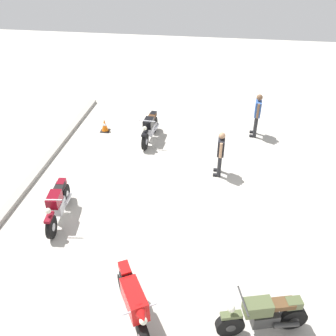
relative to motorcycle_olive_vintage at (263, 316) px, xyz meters
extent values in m
plane|color=#B7B2A8|center=(3.93, 2.68, -0.49)|extent=(40.00, 40.00, 0.00)
cube|color=#9C978F|center=(3.93, 7.28, -0.41)|extent=(14.00, 0.30, 0.15)
cylinder|color=black|center=(-0.18, 0.66, -0.19)|extent=(0.32, 0.62, 0.60)
cylinder|color=black|center=(0.18, -0.64, -0.19)|extent=(0.32, 0.62, 0.60)
cylinder|color=#333333|center=(-0.18, 0.66, -0.19)|extent=(0.23, 0.25, 0.21)
cylinder|color=#333333|center=(0.18, -0.64, -0.19)|extent=(0.23, 0.25, 0.21)
cube|color=#333333|center=(0.01, -0.04, -0.09)|extent=(0.42, 0.61, 0.32)
cube|color=#515B38|center=(-0.04, 0.16, 0.31)|extent=(0.46, 0.63, 0.30)
cube|color=#515B38|center=(-0.18, 0.66, 0.14)|extent=(0.27, 0.47, 0.08)
cube|color=brown|center=(0.08, -0.28, 0.33)|extent=(0.41, 0.65, 0.12)
cube|color=#515B38|center=(0.16, -0.56, 0.31)|extent=(0.30, 0.37, 0.18)
cylinder|color=#333333|center=(-0.04, -0.47, -0.14)|extent=(0.25, 0.57, 0.16)
cylinder|color=#333333|center=(-0.13, 0.47, 0.56)|extent=(0.68, 0.22, 0.04)
sphere|color=silver|center=(-0.19, 0.69, 0.36)|extent=(0.16, 0.16, 0.16)
cylinder|color=black|center=(2.02, 5.49, -0.17)|extent=(0.65, 0.20, 0.64)
cylinder|color=black|center=(3.45, 5.67, -0.17)|extent=(0.65, 0.20, 0.64)
cylinder|color=silver|center=(2.02, 5.49, -0.17)|extent=(0.24, 0.17, 0.22)
cylinder|color=silver|center=(3.45, 5.67, -0.17)|extent=(0.24, 0.17, 0.22)
cube|color=silver|center=(2.78, 5.59, -0.07)|extent=(0.59, 0.35, 0.32)
cube|color=maroon|center=(2.59, 5.56, 0.33)|extent=(0.60, 0.39, 0.30)
cube|color=maroon|center=(2.02, 5.49, 0.18)|extent=(0.46, 0.21, 0.08)
cube|color=black|center=(3.03, 5.62, 0.35)|extent=(0.63, 0.33, 0.12)
cube|color=maroon|center=(3.33, 5.65, 0.33)|extent=(0.34, 0.26, 0.18)
cylinder|color=silver|center=(3.20, 5.47, -0.12)|extent=(0.57, 0.18, 0.16)
cylinder|color=silver|center=(2.26, 5.52, 0.58)|extent=(0.12, 0.70, 0.04)
sphere|color=silver|center=(2.04, 5.49, 0.38)|extent=(0.16, 0.16, 0.16)
cylinder|color=black|center=(7.00, 3.92, -0.17)|extent=(0.65, 0.16, 0.64)
cylinder|color=black|center=(8.44, 3.83, -0.17)|extent=(0.65, 0.16, 0.64)
cylinder|color=silver|center=(7.00, 3.92, -0.17)|extent=(0.23, 0.15, 0.22)
cylinder|color=silver|center=(8.44, 3.83, -0.17)|extent=(0.23, 0.15, 0.22)
cube|color=silver|center=(7.77, 3.87, -0.07)|extent=(0.58, 0.32, 0.32)
cube|color=black|center=(7.57, 3.88, 0.33)|extent=(0.58, 0.36, 0.30)
cube|color=black|center=(7.00, 3.92, 0.18)|extent=(0.45, 0.19, 0.08)
cube|color=#4C2D19|center=(8.02, 3.85, 0.35)|extent=(0.62, 0.30, 0.12)
cube|color=black|center=(8.32, 3.83, 0.33)|extent=(0.33, 0.24, 0.18)
cylinder|color=silver|center=(8.16, 3.67, -0.12)|extent=(0.56, 0.14, 0.16)
cylinder|color=silver|center=(7.24, 3.90, 0.58)|extent=(0.08, 0.70, 0.04)
sphere|color=silver|center=(7.02, 3.92, 0.38)|extent=(0.16, 0.16, 0.16)
cylinder|color=black|center=(0.44, 3.03, -0.19)|extent=(0.63, 0.49, 0.60)
cylinder|color=silver|center=(0.44, 3.03, -0.19)|extent=(0.27, 0.26, 0.21)
cube|color=silver|center=(-0.10, 2.71, -0.09)|extent=(0.63, 0.52, 0.32)
cube|color=red|center=(-0.23, 2.64, 0.31)|extent=(1.04, 0.80, 0.57)
cone|color=red|center=(-0.68, 2.38, 0.46)|extent=(0.48, 0.47, 0.39)
cube|color=black|center=(0.12, 2.84, 0.38)|extent=(0.65, 0.52, 0.12)
cube|color=red|center=(0.38, 2.99, 0.46)|extent=(0.41, 0.36, 0.23)
cylinder|color=silver|center=(0.30, 3.03, 0.28)|extent=(0.39, 0.28, 0.17)
cylinder|color=silver|center=(0.38, 2.89, 0.28)|extent=(0.39, 0.28, 0.17)
cylinder|color=silver|center=(-0.56, 2.45, 0.48)|extent=(0.38, 0.62, 0.04)
sphere|color=silver|center=(-0.75, 2.34, 0.41)|extent=(0.16, 0.16, 0.16)
cylinder|color=#262628|center=(8.91, -0.26, -0.05)|extent=(0.14, 0.14, 0.87)
cube|color=black|center=(8.91, -0.20, -0.45)|extent=(0.11, 0.27, 0.08)
cylinder|color=#262628|center=(8.56, -0.24, -0.05)|extent=(0.14, 0.14, 0.87)
cube|color=black|center=(8.57, -0.18, -0.45)|extent=(0.11, 0.27, 0.08)
cube|color=#3359A5|center=(8.74, -0.25, 0.69)|extent=(0.50, 0.25, 0.62)
cylinder|color=brown|center=(9.03, -0.27, 0.71)|extent=(0.10, 0.10, 0.58)
cylinder|color=brown|center=(8.45, -0.23, 0.71)|extent=(0.10, 0.10, 0.58)
sphere|color=brown|center=(8.74, -0.25, 1.15)|extent=(0.24, 0.24, 0.24)
cylinder|color=#262628|center=(5.89, 1.08, -0.09)|extent=(0.13, 0.13, 0.79)
cube|color=black|center=(5.89, 1.14, -0.45)|extent=(0.10, 0.26, 0.08)
cylinder|color=#262628|center=(5.58, 1.08, -0.09)|extent=(0.13, 0.13, 0.79)
cube|color=black|center=(5.58, 1.14, -0.45)|extent=(0.10, 0.26, 0.08)
cube|color=black|center=(5.73, 1.08, 0.58)|extent=(0.45, 0.22, 0.56)
cylinder|color=tan|center=(6.00, 1.08, 0.60)|extent=(0.09, 0.09, 0.53)
cylinder|color=tan|center=(5.47, 1.09, 0.60)|extent=(0.09, 0.09, 0.53)
sphere|color=tan|center=(5.73, 1.08, 1.00)|extent=(0.21, 0.21, 0.21)
cube|color=black|center=(8.16, 5.86, -0.47)|extent=(0.36, 0.36, 0.03)
cone|color=orange|center=(8.16, 5.86, -0.21)|extent=(0.28, 0.28, 0.50)
cylinder|color=white|center=(8.16, 5.86, -0.17)|extent=(0.19, 0.19, 0.08)
camera|label=1|loc=(-4.78, 1.25, 6.68)|focal=39.12mm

